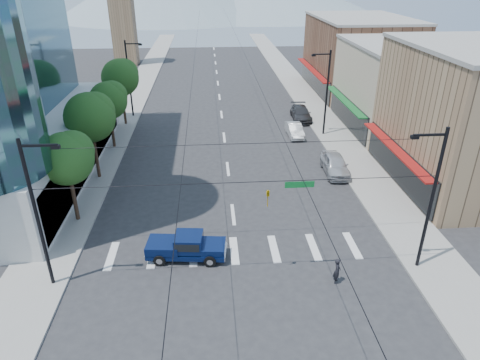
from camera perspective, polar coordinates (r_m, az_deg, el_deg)
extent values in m
plane|color=#28282B|center=(26.79, -0.14, -11.26)|extent=(160.00, 160.00, 0.00)
cube|color=gray|center=(64.12, -13.80, 11.02)|extent=(4.00, 120.00, 0.15)
cube|color=gray|center=(64.69, 8.10, 11.65)|extent=(4.00, 120.00, 0.15)
cube|color=#8C6B4C|center=(39.37, 29.32, 7.02)|extent=(12.00, 14.00, 11.00)
cube|color=tan|center=(51.38, 21.05, 11.40)|extent=(12.00, 14.00, 9.00)
cube|color=brown|center=(65.79, 15.47, 15.64)|extent=(12.00, 18.00, 10.00)
cube|color=#8C6B4C|center=(84.78, -15.45, 20.65)|extent=(4.00, 4.00, 18.00)
cylinder|color=black|center=(32.08, -21.36, -1.59)|extent=(0.28, 0.28, 4.55)
sphere|color=#214818|center=(31.02, -22.14, 2.65)|extent=(3.64, 3.64, 3.64)
sphere|color=#214818|center=(31.01, -21.42, 3.58)|extent=(2.86, 2.86, 2.86)
cylinder|color=black|center=(38.08, -18.73, 3.73)|extent=(0.28, 0.28, 5.11)
sphere|color=#214818|center=(37.11, -19.38, 7.88)|extent=(4.09, 4.09, 4.09)
sphere|color=#214818|center=(37.17, -18.77, 8.66)|extent=(3.21, 3.21, 3.21)
cylinder|color=black|center=(44.54, -16.72, 6.89)|extent=(0.28, 0.28, 4.55)
sphere|color=#214818|center=(43.79, -17.16, 10.09)|extent=(3.64, 3.64, 3.64)
sphere|color=#214818|center=(43.88, -16.64, 10.74)|extent=(2.86, 2.86, 2.86)
cylinder|color=black|center=(51.00, -15.28, 9.84)|extent=(0.28, 0.28, 5.11)
sphere|color=#214818|center=(50.28, -15.68, 13.02)|extent=(4.09, 4.09, 4.09)
sphere|color=#214818|center=(50.41, -15.22, 13.57)|extent=(3.21, 3.21, 3.21)
cylinder|color=black|center=(25.16, -25.41, -4.58)|extent=(0.20, 0.20, 9.00)
cylinder|color=black|center=(26.42, 24.11, -2.80)|extent=(0.20, 0.20, 9.00)
cylinder|color=black|center=(22.61, 0.03, -0.32)|extent=(21.60, 0.04, 0.04)
imported|color=gold|center=(23.25, 3.72, -2.51)|extent=(0.16, 0.20, 1.00)
cube|color=#0C6626|center=(23.16, 7.95, -0.60)|extent=(1.60, 0.06, 0.35)
cylinder|color=black|center=(53.30, -14.56, 12.80)|extent=(0.20, 0.20, 9.00)
cube|color=black|center=(52.38, -14.08, 17.21)|extent=(1.80, 0.12, 0.12)
cube|color=black|center=(52.28, -13.16, 17.18)|extent=(0.40, 0.25, 0.18)
cylinder|color=black|center=(46.39, 11.49, 11.13)|extent=(0.20, 0.20, 9.00)
cube|color=black|center=(45.28, 10.83, 16.15)|extent=(1.80, 0.12, 0.12)
cube|color=black|center=(45.10, 9.80, 16.07)|extent=(0.40, 0.25, 0.18)
cube|color=#081640|center=(27.31, -7.13, -9.39)|extent=(5.02, 2.28, 0.31)
cube|color=#081640|center=(26.90, -3.50, -8.91)|extent=(1.58, 1.82, 0.49)
cube|color=#081640|center=(26.88, -6.84, -8.18)|extent=(1.84, 1.80, 0.97)
cube|color=black|center=(26.83, -6.85, -8.03)|extent=(1.67, 1.81, 0.53)
cube|color=#081640|center=(27.33, -10.14, -8.58)|extent=(2.21, 1.97, 0.57)
cube|color=silver|center=(27.05, -1.97, -9.56)|extent=(0.29, 1.68, 0.31)
cube|color=silver|center=(27.77, -12.15, -9.16)|extent=(0.29, 1.68, 0.26)
cylinder|color=black|center=(26.52, -4.02, -10.77)|extent=(0.77, 0.34, 0.74)
cylinder|color=black|center=(27.87, -3.69, -8.68)|extent=(0.77, 0.34, 0.74)
cylinder|color=black|center=(26.99, -10.67, -10.48)|extent=(0.77, 0.34, 0.74)
cylinder|color=black|center=(28.31, -9.99, -8.45)|extent=(0.77, 0.34, 0.74)
imported|color=black|center=(25.66, 12.82, -11.73)|extent=(0.54, 0.68, 1.61)
imported|color=#BBBCC0|center=(38.57, 12.56, 2.04)|extent=(2.14, 4.97, 1.67)
imported|color=silver|center=(46.70, 7.29, 6.64)|extent=(1.54, 4.19, 1.37)
imported|color=#333336|center=(52.08, 8.13, 8.78)|extent=(2.37, 5.33, 1.52)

